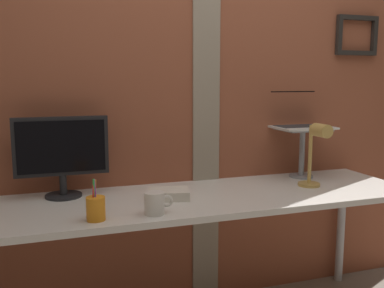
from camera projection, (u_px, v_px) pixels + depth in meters
name	position (u px, v px, depth m)	size (l,w,h in m)	color
brick_wall_back	(199.00, 90.00, 2.47)	(3.16, 0.16, 2.52)	brown
desk	(198.00, 209.00, 2.16)	(2.29, 0.64, 0.74)	silver
monitor	(62.00, 150.00, 2.10)	(0.45, 0.18, 0.40)	black
laptop_stand	(302.00, 145.00, 2.54)	(0.28, 0.22, 0.29)	gray
laptop	(297.00, 117.00, 2.58)	(0.34, 0.28, 0.23)	silver
desk_lamp	(316.00, 148.00, 2.27)	(0.12, 0.20, 0.35)	tan
pen_cup	(96.00, 208.00, 1.77)	(0.08, 0.08, 0.18)	orange
coffee_mug	(155.00, 203.00, 1.85)	(0.13, 0.09, 0.10)	silver
paper_clutter_stack	(169.00, 194.00, 2.10)	(0.20, 0.14, 0.05)	silver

